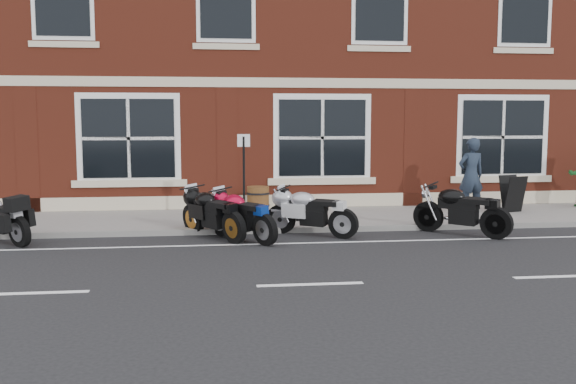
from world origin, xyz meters
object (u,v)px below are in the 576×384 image
(moto_sport_red, at_px, (242,214))
(barrel_planter, at_px, (258,199))
(parking_sign, at_px, (244,172))
(pedestrian_left, at_px, (471,175))
(a_board_sign, at_px, (513,194))
(moto_naked_black, at_px, (460,209))
(moto_touring_silver, at_px, (0,216))
(moto_sport_black, at_px, (213,212))
(moto_sport_silver, at_px, (310,210))

(moto_sport_red, relative_size, barrel_planter, 2.73)
(barrel_planter, bearing_deg, parking_sign, -105.20)
(pedestrian_left, relative_size, a_board_sign, 2.02)
(moto_naked_black, distance_m, barrel_planter, 5.11)
(moto_naked_black, height_order, parking_sign, parking_sign)
(pedestrian_left, bearing_deg, moto_touring_silver, 4.08)
(parking_sign, bearing_deg, a_board_sign, 15.52)
(moto_naked_black, relative_size, barrel_planter, 2.54)
(parking_sign, bearing_deg, barrel_planter, 83.04)
(moto_touring_silver, relative_size, parking_sign, 0.76)
(moto_touring_silver, relative_size, a_board_sign, 1.65)
(pedestrian_left, bearing_deg, moto_sport_red, 15.46)
(moto_naked_black, xyz_separation_m, parking_sign, (-4.51, 1.48, 0.71))
(moto_touring_silver, xyz_separation_m, moto_sport_black, (4.23, -0.04, 0.01))
(a_board_sign, xyz_separation_m, barrel_planter, (-6.40, 0.74, -0.14))
(moto_touring_silver, height_order, moto_sport_red, moto_touring_silver)
(pedestrian_left, relative_size, parking_sign, 0.94)
(moto_sport_silver, height_order, barrel_planter, moto_sport_silver)
(moto_sport_red, height_order, parking_sign, parking_sign)
(moto_sport_black, distance_m, pedestrian_left, 6.84)
(parking_sign, bearing_deg, moto_sport_red, -86.57)
(moto_touring_silver, distance_m, moto_naked_black, 9.45)
(moto_touring_silver, height_order, moto_naked_black, moto_touring_silver)
(moto_naked_black, bearing_deg, a_board_sign, 0.55)
(moto_sport_black, xyz_separation_m, a_board_sign, (7.55, 2.09, 0.03))
(pedestrian_left, bearing_deg, a_board_sign, 169.06)
(pedestrian_left, xyz_separation_m, parking_sign, (-5.76, -0.95, 0.22))
(moto_sport_red, relative_size, moto_sport_silver, 0.99)
(moto_touring_silver, bearing_deg, parking_sign, -32.52)
(moto_sport_black, distance_m, a_board_sign, 7.84)
(moto_naked_black, relative_size, a_board_sign, 1.78)
(moto_naked_black, bearing_deg, barrel_planter, 98.07)
(a_board_sign, bearing_deg, moto_touring_silver, 174.68)
(moto_sport_red, bearing_deg, pedestrian_left, -12.54)
(barrel_planter, bearing_deg, moto_touring_silver, -152.58)
(moto_sport_black, height_order, barrel_planter, moto_sport_black)
(moto_sport_silver, bearing_deg, moto_sport_black, 125.29)
(moto_sport_silver, bearing_deg, a_board_sign, -35.46)
(moto_touring_silver, bearing_deg, moto_sport_silver, -45.91)
(moto_sport_red, bearing_deg, moto_sport_black, 118.68)
(barrel_planter, bearing_deg, moto_sport_black, -112.11)
(moto_touring_silver, bearing_deg, moto_sport_black, -46.47)
(moto_touring_silver, bearing_deg, moto_naked_black, -47.77)
(a_board_sign, bearing_deg, moto_naked_black, -149.93)
(moto_sport_black, bearing_deg, barrel_planter, 33.98)
(moto_naked_black, bearing_deg, pedestrian_left, 18.06)
(moto_sport_red, xyz_separation_m, pedestrian_left, (5.88, 2.45, 0.52))
(moto_touring_silver, height_order, pedestrian_left, pedestrian_left)
(moto_sport_silver, xyz_separation_m, barrel_planter, (-0.90, 2.79, -0.09))
(moto_sport_black, bearing_deg, moto_touring_silver, 145.56)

